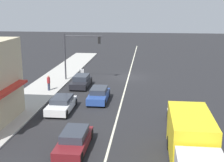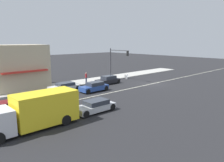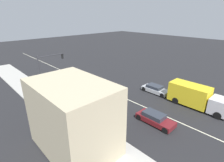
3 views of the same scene
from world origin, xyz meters
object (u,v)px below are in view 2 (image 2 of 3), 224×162
object	(u,v)px
pedestrian	(86,77)
warning_aframe_sign	(126,77)
sedan_silver	(95,106)
delivery_truck	(35,111)
coupe_blue	(94,87)
traffic_signal_main	(116,59)
van_white	(64,87)
sedan_dark	(108,80)
sedan_maroon	(21,100)

from	to	relation	value
pedestrian	warning_aframe_sign	distance (m)	8.09
warning_aframe_sign	sedan_silver	size ratio (longest dim) A/B	0.20
warning_aframe_sign	delivery_truck	size ratio (longest dim) A/B	0.11
delivery_truck	coupe_blue	world-z (taller)	delivery_truck
traffic_signal_main	sedan_silver	bearing A→B (deg)	129.43
pedestrian	van_white	world-z (taller)	pedestrian
pedestrian	van_white	xyz separation A→B (m)	(-3.06, 5.99, -0.37)
delivery_truck	sedan_dark	size ratio (longest dim) A/B	1.82
sedan_dark	coupe_blue	distance (m)	5.81
delivery_truck	sedan_maroon	size ratio (longest dim) A/B	1.72
traffic_signal_main	sedan_silver	distance (m)	17.82
coupe_blue	delivery_truck	bearing A→B (deg)	121.67
traffic_signal_main	coupe_blue	bearing A→B (deg)	116.12
van_white	traffic_signal_main	bearing A→B (deg)	-84.23
van_white	warning_aframe_sign	bearing A→B (deg)	-85.23
van_white	pedestrian	bearing A→B (deg)	-62.94
sedan_silver	van_white	bearing A→B (deg)	-13.53
sedan_dark	sedan_silver	size ratio (longest dim) A/B	0.97
sedan_silver	sedan_maroon	distance (m)	8.58
delivery_truck	sedan_silver	xyz separation A→B (m)	(0.00, -6.15, -0.87)
coupe_blue	sedan_maroon	xyz separation A→B (m)	(0.00, 10.20, -0.03)
traffic_signal_main	coupe_blue	distance (m)	9.49
delivery_truck	sedan_dark	distance (m)	19.54
sedan_dark	coupe_blue	xyz separation A→B (m)	(-2.80, 5.09, 0.01)
warning_aframe_sign	sedan_silver	bearing A→B (deg)	124.49
warning_aframe_sign	coupe_blue	bearing A→B (deg)	110.26
delivery_truck	warning_aframe_sign	bearing A→B (deg)	-63.51
delivery_truck	coupe_blue	xyz separation A→B (m)	(7.20, -11.67, -0.82)
warning_aframe_sign	van_white	size ratio (longest dim) A/B	0.20
warning_aframe_sign	sedan_maroon	distance (m)	21.28
pedestrian	sedan_maroon	xyz separation A→B (m)	(-5.86, 13.07, -0.37)
delivery_truck	sedan_silver	world-z (taller)	delivery_truck
sedan_maroon	delivery_truck	bearing A→B (deg)	168.43
warning_aframe_sign	delivery_truck	distance (m)	25.03
sedan_maroon	sedan_silver	bearing A→B (deg)	-147.01
van_white	sedan_dark	bearing A→B (deg)	-90.00
pedestrian	van_white	size ratio (longest dim) A/B	0.39
traffic_signal_main	sedan_silver	world-z (taller)	traffic_signal_main
sedan_maroon	van_white	xyz separation A→B (m)	(2.80, -7.08, 0.01)
traffic_signal_main	delivery_truck	xyz separation A→B (m)	(-11.12, 19.67, -2.43)
sedan_dark	sedan_maroon	xyz separation A→B (m)	(-2.80, 15.29, -0.02)
sedan_silver	sedan_dark	bearing A→B (deg)	-46.70
traffic_signal_main	sedan_maroon	world-z (taller)	traffic_signal_main
sedan_silver	van_white	world-z (taller)	van_white
pedestrian	coupe_blue	world-z (taller)	pedestrian
sedan_dark	warning_aframe_sign	bearing A→B (deg)	-78.41
pedestrian	delivery_truck	world-z (taller)	delivery_truck
warning_aframe_sign	coupe_blue	distance (m)	11.42
pedestrian	coupe_blue	bearing A→B (deg)	153.92
delivery_truck	sedan_silver	size ratio (longest dim) A/B	1.76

